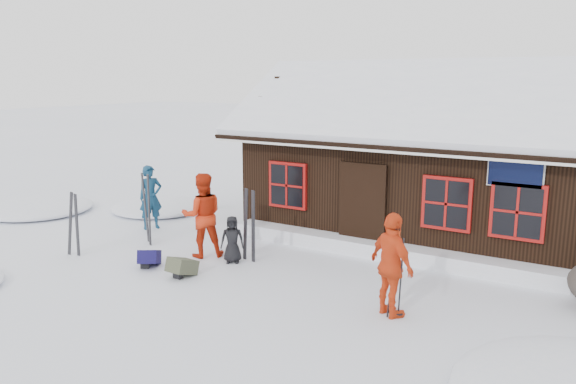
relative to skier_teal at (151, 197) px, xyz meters
name	(u,v)px	position (x,y,z in m)	size (l,w,h in m)	color
ground	(272,275)	(4.67, -1.36, -0.84)	(120.00, 120.00, 0.00)	white
mountain_hut	(425,171)	(6.17, 3.62, 0.73)	(8.90, 6.09, 4.42)	black
snow_drift	(383,250)	(6.17, 0.89, -0.67)	(7.60, 0.60, 0.35)	white
snow_mounds	(383,263)	(6.32, 0.50, -0.84)	(20.60, 13.20, 0.48)	white
skier_teal	(151,197)	(0.00, 0.00, 0.00)	(0.62, 0.40, 1.69)	navy
skier_orange_left	(202,215)	(2.68, -1.11, 0.10)	(0.92, 0.72, 1.89)	red
skier_orange_right	(392,265)	(7.44, -1.98, 0.05)	(1.05, 0.44, 1.78)	#E04117
skier_crouched	(232,239)	(3.50, -1.12, -0.33)	(0.50, 0.33, 1.03)	black
ski_pair_left	(74,225)	(0.20, -2.58, -0.14)	(0.50, 0.13, 1.51)	black
ski_pair_mid	(147,210)	(0.88, -1.00, -0.02)	(0.45, 0.25, 1.75)	black
ski_pair_right	(249,227)	(3.76, -0.84, -0.07)	(0.41, 0.16, 1.65)	black
ski_poles	(396,279)	(7.54, -2.01, -0.16)	(0.26, 0.13, 1.45)	black
backpack_blue	(150,260)	(2.17, -2.27, -0.70)	(0.40, 0.53, 0.29)	#130F41
backpack_olive	(182,270)	(3.17, -2.37, -0.70)	(0.41, 0.54, 0.30)	#444833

